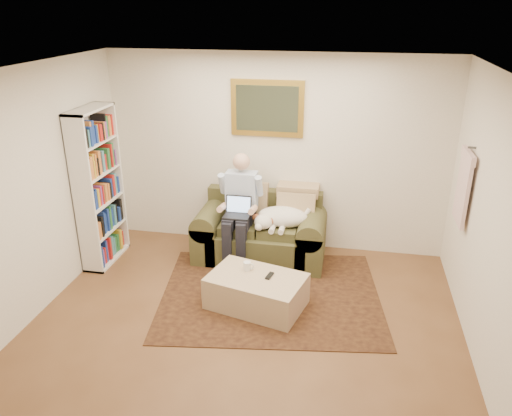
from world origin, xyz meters
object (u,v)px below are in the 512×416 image
(ottoman, at_px, (256,291))
(bookshelf, at_px, (98,188))
(laptop, at_px, (238,210))
(coffee_mug, at_px, (247,266))
(sleeping_dog, at_px, (283,217))
(seated_man, at_px, (239,211))
(sofa, at_px, (260,237))

(ottoman, xyz_separation_m, bookshelf, (-2.16, 0.72, 0.81))
(laptop, bearing_deg, coffee_mug, -70.32)
(sleeping_dog, height_order, bookshelf, bookshelf)
(seated_man, distance_m, laptop, 0.07)
(seated_man, bearing_deg, sofa, 31.45)
(sleeping_dog, relative_size, bookshelf, 0.35)
(seated_man, xyz_separation_m, coffee_mug, (0.29, -0.88, -0.28))
(sleeping_dog, distance_m, coffee_mug, 1.01)
(seated_man, xyz_separation_m, bookshelf, (-1.74, -0.29, 0.29))
(laptop, height_order, coffee_mug, laptop)
(laptop, bearing_deg, sleeping_dog, 13.64)
(ottoman, bearing_deg, seated_man, 112.81)
(sofa, relative_size, ottoman, 1.64)
(seated_man, distance_m, bookshelf, 1.78)
(laptop, xyz_separation_m, sleeping_dog, (0.55, 0.13, -0.10))
(coffee_mug, xyz_separation_m, bookshelf, (-2.03, 0.59, 0.58))
(sofa, bearing_deg, laptop, -138.98)
(sofa, distance_m, coffee_mug, 1.04)
(sofa, relative_size, coffee_mug, 16.76)
(laptop, relative_size, sleeping_dog, 0.47)
(laptop, bearing_deg, sofa, 41.02)
(bookshelf, bearing_deg, coffee_mug, -16.20)
(sofa, xyz_separation_m, ottoman, (0.17, -1.16, -0.10))
(ottoman, bearing_deg, laptop, 114.21)
(laptop, height_order, bookshelf, bookshelf)
(bookshelf, bearing_deg, sleeping_dog, 8.87)
(coffee_mug, distance_m, bookshelf, 2.19)
(seated_man, relative_size, coffee_mug, 14.10)
(sleeping_dog, relative_size, ottoman, 0.67)
(sleeping_dog, relative_size, coffee_mug, 6.90)
(sleeping_dog, bearing_deg, seated_man, -172.87)
(laptop, distance_m, bookshelf, 1.77)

